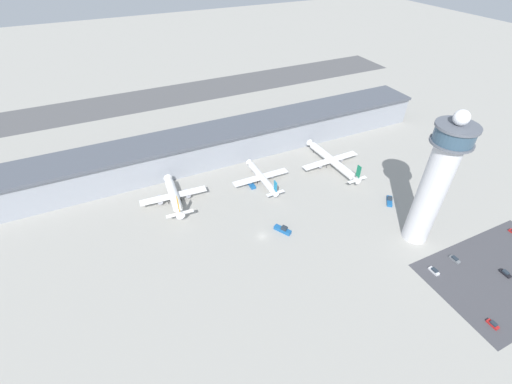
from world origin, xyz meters
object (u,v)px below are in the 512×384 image
at_px(service_truck_fuel, 283,230).
at_px(car_grey_coupe, 455,259).
at_px(airplane_gate_alpha, 174,196).
at_px(car_black_suv, 505,273).
at_px(control_tower, 436,181).
at_px(airplane_gate_charlie, 332,160).
at_px(car_maroon_suv, 434,271).
at_px(service_truck_catering, 251,184).
at_px(service_truck_baggage, 390,201).
at_px(car_silver_sedan, 493,324).
at_px(airplane_gate_bravo, 262,177).

height_order(service_truck_fuel, car_grey_coupe, service_truck_fuel).
height_order(airplane_gate_alpha, car_black_suv, airplane_gate_alpha).
relative_size(control_tower, car_grey_coupe, 13.16).
distance_m(airplane_gate_charlie, car_maroon_suv, 81.14).
height_order(service_truck_catering, service_truck_baggage, service_truck_catering).
bearing_deg(airplane_gate_alpha, service_truck_fuel, -46.36).
bearing_deg(control_tower, airplane_gate_charlie, 91.47).
height_order(car_black_suv, car_maroon_suv, car_maroon_suv).
bearing_deg(car_silver_sedan, service_truck_fuel, 121.76).
bearing_deg(airplane_gate_bravo, service_truck_catering, 174.99).
height_order(control_tower, car_maroon_suv, control_tower).
relative_size(airplane_gate_charlie, service_truck_fuel, 5.47).
xyz_separation_m(airplane_gate_alpha, airplane_gate_bravo, (46.68, -3.70, -0.57)).
distance_m(control_tower, car_silver_sedan, 54.20).
bearing_deg(car_grey_coupe, control_tower, 106.02).
distance_m(control_tower, car_grey_coupe, 35.48).
height_order(control_tower, airplane_gate_bravo, control_tower).
height_order(service_truck_fuel, car_silver_sedan, service_truck_fuel).
bearing_deg(service_truck_baggage, car_silver_sedan, -101.94).
bearing_deg(control_tower, service_truck_fuel, 152.04).
relative_size(airplane_gate_alpha, car_silver_sedan, 8.15).
distance_m(airplane_gate_alpha, airplane_gate_charlie, 89.98).
distance_m(airplane_gate_alpha, service_truck_fuel, 57.14).
bearing_deg(car_black_suv, service_truck_fuel, 139.57).
xyz_separation_m(service_truck_catering, car_silver_sedan, (43.19, -109.99, -0.28)).
height_order(control_tower, airplane_gate_charlie, control_tower).
height_order(airplane_gate_charlie, service_truck_catering, airplane_gate_charlie).
bearing_deg(service_truck_catering, car_grey_coupe, -56.23).
relative_size(service_truck_catering, car_black_suv, 1.80).
height_order(car_maroon_suv, car_silver_sedan, car_maroon_suv).
relative_size(service_truck_fuel, car_grey_coupe, 1.79).
bearing_deg(car_black_suv, car_silver_sedan, -152.63).
bearing_deg(car_silver_sedan, car_grey_coupe, 64.82).
bearing_deg(service_truck_baggage, car_grey_coupe, -92.46).
relative_size(car_black_suv, car_silver_sedan, 1.07).
bearing_deg(car_black_suv, car_grey_coupe, 131.61).
xyz_separation_m(car_maroon_suv, car_grey_coupe, (12.71, 0.87, -0.08)).
distance_m(airplane_gate_bravo, car_black_suv, 114.85).
bearing_deg(control_tower, car_silver_sedan, -99.57).
xyz_separation_m(car_black_suv, car_silver_sedan, (-24.80, -12.84, -0.01)).
relative_size(service_truck_baggage, car_black_suv, 1.74).
height_order(airplane_gate_bravo, car_black_suv, airplane_gate_bravo).
distance_m(airplane_gate_alpha, car_maroon_suv, 121.05).
bearing_deg(airplane_gate_alpha, car_black_suv, -42.71).
bearing_deg(car_black_suv, control_tower, 118.86).
bearing_deg(airplane_gate_charlie, control_tower, -88.53).
distance_m(service_truck_baggage, car_maroon_suv, 44.20).
bearing_deg(car_black_suv, airplane_gate_bravo, 122.69).
relative_size(car_black_suv, car_maroon_suv, 0.98).
bearing_deg(airplane_gate_charlie, airplane_gate_bravo, 176.21).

